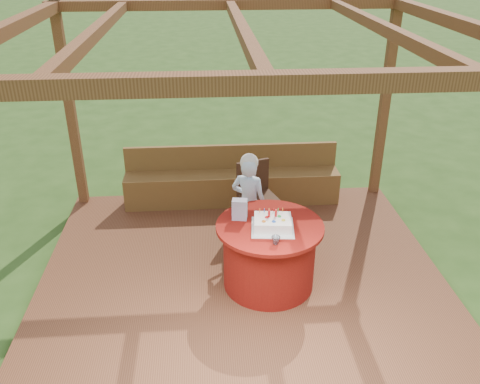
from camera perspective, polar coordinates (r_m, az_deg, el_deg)
name	(u,v)px	position (r m, az deg, el deg)	size (l,w,h in m)	color
ground	(242,279)	(5.94, 0.18, -9.74)	(60.00, 60.00, 0.00)	#254517
deck	(242,275)	(5.90, 0.19, -9.28)	(4.50, 4.00, 0.12)	brown
pergola	(242,70)	(4.90, 0.23, 13.49)	(4.50, 4.00, 2.72)	brown
bench	(232,184)	(7.21, -0.88, 0.88)	(3.00, 0.42, 0.80)	brown
table	(269,254)	(5.47, 3.28, -7.00)	(1.13, 1.13, 0.74)	maroon
chair	(256,192)	(6.47, 1.85, -0.05)	(0.55, 0.55, 0.89)	#341D10
elderly_woman	(249,201)	(6.01, 1.00, -0.98)	(0.50, 0.43, 1.21)	#ABD5FF
birthday_cake	(273,223)	(5.19, 3.70, -3.50)	(0.47, 0.47, 0.19)	white
gift_bag	(240,209)	(5.32, -0.04, -1.96)	(0.16, 0.10, 0.22)	#C57FB1
drinking_glass	(276,240)	(4.95, 4.04, -5.43)	(0.09, 0.09, 0.08)	white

